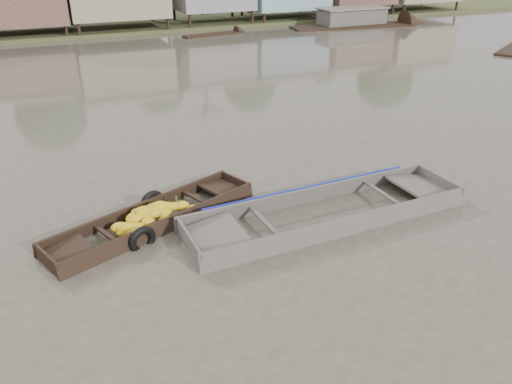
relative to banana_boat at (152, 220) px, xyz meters
name	(u,v)px	position (x,y,z in m)	size (l,w,h in m)	color
ground	(251,249)	(1.66, -1.83, -0.12)	(120.00, 120.00, 0.00)	#4C463A
banana_boat	(152,220)	(0.00, 0.00, 0.00)	(5.21, 2.97, 0.72)	black
viewer_boat	(327,215)	(3.84, -1.31, -0.08)	(6.91, 1.96, 0.55)	#48423D
distant_boats	(327,28)	(17.62, 21.66, 0.12)	(47.69, 14.83, 1.38)	black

